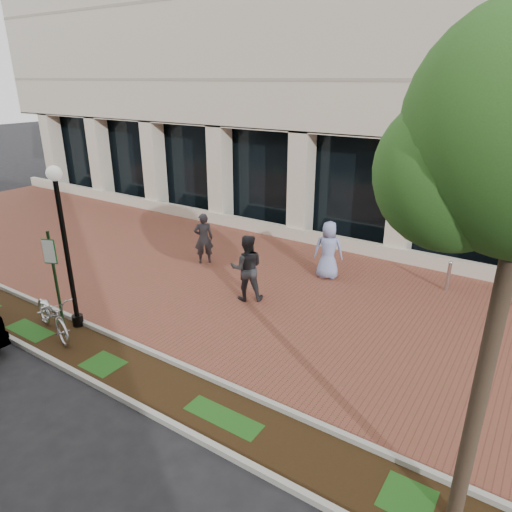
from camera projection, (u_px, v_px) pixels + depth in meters
The scene contains 12 objects.
ground at pixel (280, 293), 13.78m from camera, with size 120.00×120.00×0.00m, color black.
brick_plaza at pixel (280, 293), 13.78m from camera, with size 40.00×9.00×0.01m, color brown.
planting_strip at pixel (153, 383), 9.71m from camera, with size 40.00×1.50×0.01m, color black.
curb_plaza_side at pixel (177, 364), 10.27m from camera, with size 40.00×0.12×0.12m, color #A6A69C.
curb_street_side at pixel (126, 400), 9.11m from camera, with size 40.00×0.12×0.12m, color #A6A69C.
parking_sign at pixel (54, 272), 10.88m from camera, with size 0.34×0.07×2.77m.
lamppost at pixel (65, 240), 11.10m from camera, with size 0.36×0.36×4.19m.
locked_bicycle at pixel (52, 315), 11.37m from camera, with size 0.73×2.10×1.10m, color #BCBCC0.
pedestrian_left at pixel (204, 238), 15.71m from camera, with size 0.66×0.43×1.80m, color #2B2A30.
pedestrian_mid at pixel (247, 268), 13.06m from camera, with size 0.96×0.75×1.97m, color #28282D.
pedestrian_right at pixel (328, 250), 14.52m from camera, with size 0.92×0.60×1.89m, color #7C88B9.
bollard at pixel (448, 276), 13.74m from camera, with size 0.12×0.12×0.98m.
Camera 1 is at (6.27, -10.75, 6.06)m, focal length 32.00 mm.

